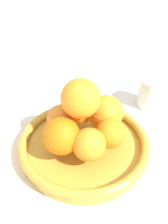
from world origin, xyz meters
TOP-DOWN VIEW (x-y plane):
  - ground_plane at (0.00, 0.00)m, footprint 4.00×4.00m
  - fruit_bowl at (0.00, 0.00)m, footprint 0.30×0.30m
  - orange_pile at (0.00, 0.00)m, footprint 0.20×0.18m
  - drinking_glass at (0.27, -0.02)m, footprint 0.08×0.08m

SIDE VIEW (x-z plane):
  - ground_plane at x=0.00m, z-range 0.00..0.00m
  - fruit_bowl at x=0.00m, z-range 0.00..0.04m
  - drinking_glass at x=0.27m, z-range 0.00..0.09m
  - orange_pile at x=0.00m, z-range 0.02..0.16m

